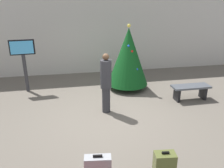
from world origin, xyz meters
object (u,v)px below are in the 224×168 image
waiting_bench (191,89)px  suitcase_1 (164,166)px  traveller_0 (106,82)px  holiday_tree (128,57)px  flight_info_kiosk (23,56)px

waiting_bench → suitcase_1: bearing=-125.7°
waiting_bench → traveller_0: bearing=-173.4°
holiday_tree → traveller_0: holiday_tree is taller
flight_info_kiosk → suitcase_1: size_ratio=3.10×
traveller_0 → suitcase_1: 2.91m
flight_info_kiosk → suitcase_1: bearing=-57.7°
waiting_bench → flight_info_kiosk: bearing=161.7°
flight_info_kiosk → waiting_bench: size_ratio=1.49×
flight_info_kiosk → holiday_tree: bearing=-6.7°
flight_info_kiosk → traveller_0: 3.26m
holiday_tree → flight_info_kiosk: holiday_tree is taller
suitcase_1 → holiday_tree: bearing=83.8°
waiting_bench → suitcase_1: (-2.24, -3.11, -0.07)m
flight_info_kiosk → suitcase_1: (3.08, -4.86, -0.99)m
waiting_bench → traveller_0: traveller_0 is taller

